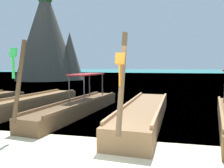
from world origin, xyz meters
TOP-DOWN VIEW (x-y plane):
  - sea_water at (0.00, 62.32)m, footprint 120.00×120.00m
  - longtail_boat_violet_ribbon at (-4.03, 5.71)m, footprint 1.84×6.11m
  - longtail_boat_green_ribbon at (-1.65, 5.15)m, footprint 1.86×7.03m
  - longtail_boat_orange_ribbon at (1.19, 4.49)m, footprint 1.77×7.21m
  - karst_rock at (-13.97, 25.51)m, footprint 9.45×8.68m

SIDE VIEW (x-z plane):
  - sea_water at x=0.00m, z-range 0.00..0.00m
  - longtail_boat_violet_ribbon at x=-4.03m, z-range -1.03..1.65m
  - longtail_boat_orange_ribbon at x=1.19m, z-range -1.10..1.72m
  - longtail_boat_green_ribbon at x=-1.65m, z-range -1.08..1.72m
  - karst_rock at x=-13.97m, z-range -0.24..13.00m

